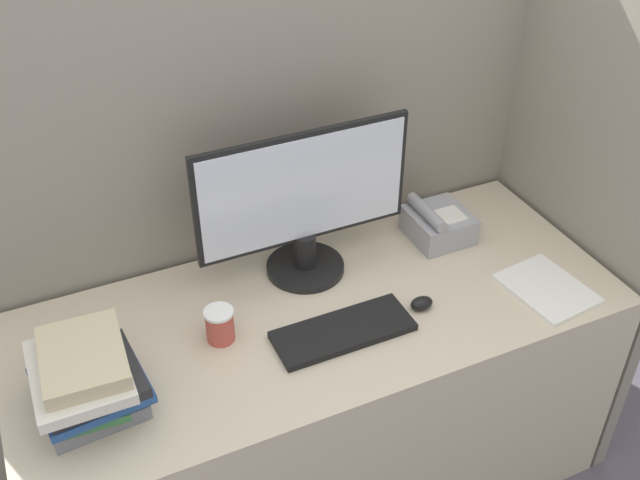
{
  "coord_description": "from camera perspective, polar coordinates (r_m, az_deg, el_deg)",
  "views": [
    {
      "loc": [
        -0.64,
        -1.05,
        2.12
      ],
      "look_at": [
        0.02,
        0.39,
        0.95
      ],
      "focal_mm": 42.0,
      "sensor_mm": 36.0,
      "label": 1
    }
  ],
  "objects": [
    {
      "name": "cubicle_panel_right",
      "position": [
        2.43,
        18.9,
        3.61
      ],
      "size": [
        0.04,
        0.76,
        1.76
      ],
      "color": "gray",
      "rests_on": "ground_plane"
    },
    {
      "name": "coffee_cup",
      "position": [
        1.97,
        -7.64,
        -6.43
      ],
      "size": [
        0.08,
        0.08,
        0.1
      ],
      "color": "#BF4C3F",
      "rests_on": "desk"
    },
    {
      "name": "desk",
      "position": [
        2.33,
        -0.04,
        -12.17
      ],
      "size": [
        1.69,
        0.7,
        0.74
      ],
      "color": "beige",
      "rests_on": "ground_plane"
    },
    {
      "name": "paper_pile",
      "position": [
        2.22,
        16.9,
        -3.56
      ],
      "size": [
        0.22,
        0.27,
        0.01
      ],
      "color": "white",
      "rests_on": "desk"
    },
    {
      "name": "desk_telephone",
      "position": [
        2.33,
        8.96,
        1.22
      ],
      "size": [
        0.18,
        0.18,
        0.12
      ],
      "color": "#99999E",
      "rests_on": "desk"
    },
    {
      "name": "mouse",
      "position": [
        2.08,
        7.74,
        -4.8
      ],
      "size": [
        0.07,
        0.04,
        0.04
      ],
      "color": "black",
      "rests_on": "desk"
    },
    {
      "name": "cubicle_panel_rear",
      "position": [
        2.27,
        -4.16,
        3.23
      ],
      "size": [
        2.09,
        0.04,
        1.76
      ],
      "color": "gray",
      "rests_on": "ground_plane"
    },
    {
      "name": "book_stack",
      "position": [
        1.83,
        -17.36,
        -10.15
      ],
      "size": [
        0.26,
        0.28,
        0.18
      ],
      "color": "slate",
      "rests_on": "desk"
    },
    {
      "name": "keyboard",
      "position": [
        1.99,
        1.77,
        -6.94
      ],
      "size": [
        0.37,
        0.14,
        0.02
      ],
      "color": "black",
      "rests_on": "desk"
    },
    {
      "name": "monitor",
      "position": [
        2.07,
        -1.22,
        2.58
      ],
      "size": [
        0.62,
        0.23,
        0.45
      ],
      "color": "black",
      "rests_on": "desk"
    }
  ]
}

